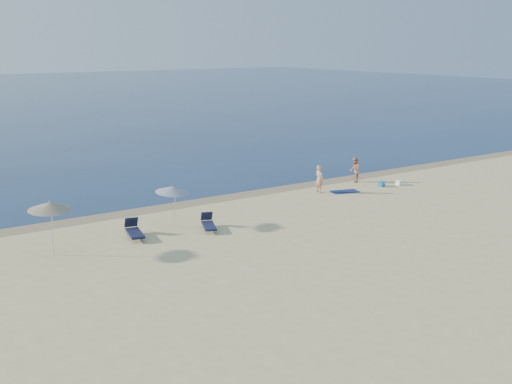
# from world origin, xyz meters

# --- Properties ---
(wet_sand_strip) EXTENTS (240.00, 1.60, 0.00)m
(wet_sand_strip) POSITION_xyz_m (0.00, 19.40, 0.00)
(wet_sand_strip) COLOR #847254
(wet_sand_strip) RESTS_ON ground
(person_left) EXTENTS (0.42, 0.62, 1.66)m
(person_left) POSITION_xyz_m (2.25, 17.27, 0.83)
(person_left) COLOR tan
(person_left) RESTS_ON ground
(person_right) EXTENTS (0.96, 0.97, 1.59)m
(person_right) POSITION_xyz_m (6.03, 18.27, 0.79)
(person_right) COLOR tan
(person_right) RESTS_ON ground
(beach_towel) EXTENTS (1.86, 1.32, 0.03)m
(beach_towel) POSITION_xyz_m (3.67, 16.58, 0.01)
(beach_towel) COLOR #0F1D4D
(beach_towel) RESTS_ON ground
(white_bag) EXTENTS (0.41, 0.38, 0.30)m
(white_bag) POSITION_xyz_m (7.69, 16.07, 0.15)
(white_bag) COLOR white
(white_bag) RESTS_ON ground
(blue_cooler) EXTENTS (0.51, 0.43, 0.31)m
(blue_cooler) POSITION_xyz_m (6.53, 16.40, 0.16)
(blue_cooler) COLOR #1F69A8
(blue_cooler) RESTS_ON ground
(umbrella_near) EXTENTS (2.14, 2.15, 2.11)m
(umbrella_near) POSITION_xyz_m (-8.19, 15.75, 1.84)
(umbrella_near) COLOR silver
(umbrella_near) RESTS_ON ground
(umbrella_far) EXTENTS (1.94, 1.95, 2.38)m
(umbrella_far) POSITION_xyz_m (-14.29, 14.83, 2.10)
(umbrella_far) COLOR silver
(umbrella_far) RESTS_ON ground
(lounger_left) EXTENTS (0.99, 1.92, 0.81)m
(lounger_left) POSITION_xyz_m (-10.48, 15.16, 0.29)
(lounger_left) COLOR black
(lounger_left) RESTS_ON ground
(lounger_right) EXTENTS (1.15, 1.77, 0.75)m
(lounger_right) POSITION_xyz_m (-7.04, 14.34, 0.27)
(lounger_right) COLOR #151B3B
(lounger_right) RESTS_ON ground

